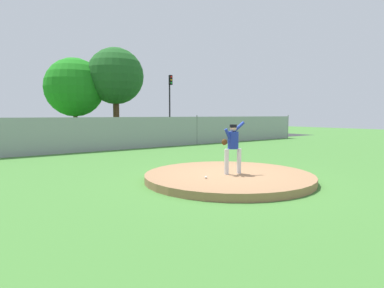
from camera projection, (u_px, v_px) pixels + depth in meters
The scene contains 13 objects.
ground_plane at pixel (137, 159), 14.51m from camera, with size 80.00×80.00×0.00m, color #427A33.
asphalt_strip at pixel (77, 145), 21.28m from camera, with size 44.00×7.00×0.01m, color #2B2B2D.
pitchers_mound at pixel (229, 177), 9.72m from camera, with size 5.06×5.06×0.21m, color #99704C.
pitcher_youth at pixel (233, 144), 9.54m from camera, with size 0.81×0.32×1.57m.
baseball at pixel (206, 177), 8.93m from camera, with size 0.07×0.07×0.07m, color white.
chainlink_fence at pixel (103, 134), 17.62m from camera, with size 32.74×0.07×1.95m.
parked_car_white at pixel (136, 130), 23.99m from camera, with size 2.06×4.11×1.75m.
parked_car_teal at pixel (202, 128), 27.84m from camera, with size 1.94×4.31×1.68m.
parked_car_charcoal at pixel (78, 132), 21.63m from camera, with size 2.02×4.12×1.69m.
traffic_cone_orange at pixel (11, 144), 19.05m from camera, with size 0.40×0.40×0.55m.
traffic_light_far at pixel (170, 95), 30.08m from camera, with size 0.28×0.46×5.65m.
tree_bushy_near at pixel (74, 87), 30.94m from camera, with size 5.60×5.60×7.41m.
tree_broad_right at pixel (115, 76), 31.39m from camera, with size 5.47×5.47×8.48m.
Camera 1 is at (-6.64, -7.01, 1.98)m, focal length 30.11 mm.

